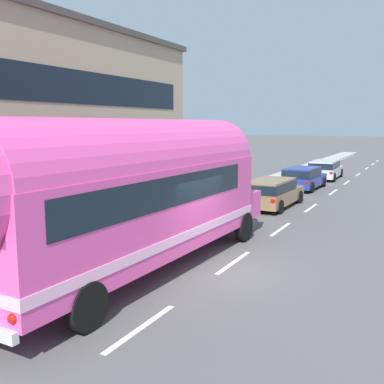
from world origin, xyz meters
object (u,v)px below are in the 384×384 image
(painted_bus, at_px, (129,190))
(car_second, at_px, (303,177))
(car_lead, at_px, (272,191))
(car_third, at_px, (325,168))

(painted_bus, distance_m, car_second, 18.32)
(car_lead, height_order, car_second, same)
(car_second, xyz_separation_m, car_third, (0.13, 6.01, 0.01))
(car_second, bearing_deg, car_third, 88.72)
(car_lead, height_order, car_third, same)
(painted_bus, height_order, car_second, painted_bus)
(car_second, bearing_deg, painted_bus, -90.11)
(painted_bus, xyz_separation_m, car_third, (0.17, 24.27, -1.51))
(car_lead, xyz_separation_m, car_second, (-0.17, 6.83, -0.01))
(painted_bus, relative_size, car_second, 2.81)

